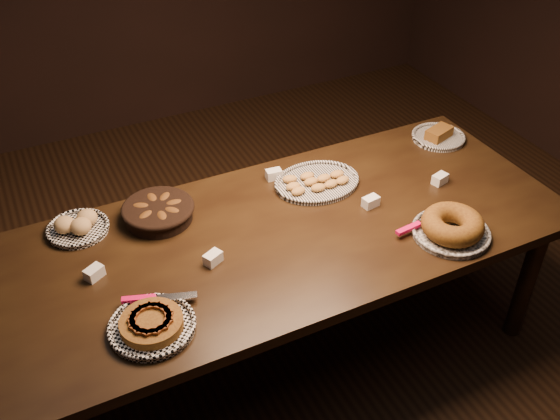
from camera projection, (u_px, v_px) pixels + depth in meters
name	position (u px, v px, depth m)	size (l,w,h in m)	color
ground	(284.00, 351.00, 3.01)	(5.00, 5.00, 0.00)	black
buffet_table	(284.00, 244.00, 2.60)	(2.40, 1.00, 0.75)	black
apple_tart_plate	(152.00, 324.00, 2.12)	(0.34, 0.31, 0.06)	white
madeleine_platter	(316.00, 182.00, 2.80)	(0.39, 0.32, 0.05)	black
bundt_cake_plate	(452.00, 227.00, 2.51)	(0.37, 0.32, 0.10)	black
croissant_basket	(158.00, 211.00, 2.59)	(0.35, 0.35, 0.08)	black
bread_roll_plate	(78.00, 226.00, 2.53)	(0.25, 0.25, 0.08)	white
loaf_plate	(438.00, 136.00, 3.13)	(0.27, 0.27, 0.06)	black
tent_cards	(286.00, 214.00, 2.61)	(1.63, 0.48, 0.04)	white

